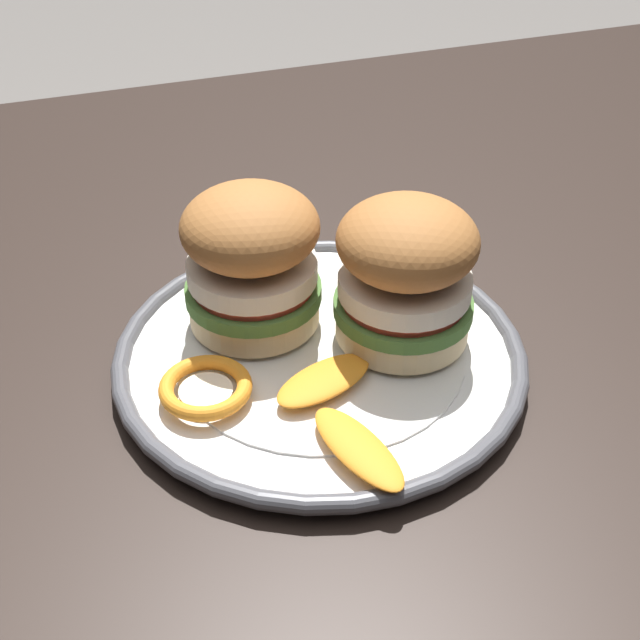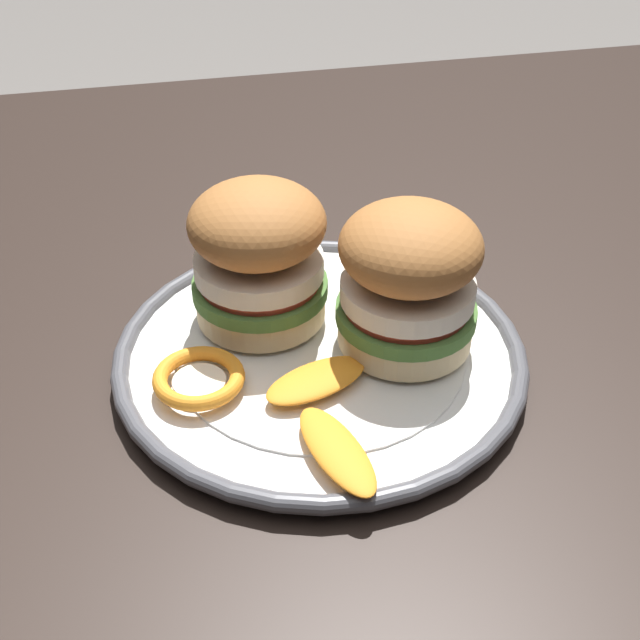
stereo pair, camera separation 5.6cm
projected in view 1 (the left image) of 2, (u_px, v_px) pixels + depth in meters
The scene contains 7 objects.
dining_table at pixel (387, 396), 0.70m from camera, with size 1.45×0.99×0.75m.
dinner_plate at pixel (320, 356), 0.59m from camera, with size 0.28×0.28×0.02m.
sandwich_half_left at pixel (251, 255), 0.58m from camera, with size 0.13×0.13×0.10m.
sandwich_half_right at pixel (406, 272), 0.56m from camera, with size 0.13×0.13×0.10m.
orange_peel_curled at pixel (206, 388), 0.54m from camera, with size 0.06×0.06×0.01m.
orange_peel_strip_long at pixel (358, 448), 0.50m from camera, with size 0.05×0.08×0.01m.
orange_peel_strip_short at pixel (324, 380), 0.55m from camera, with size 0.08×0.06×0.01m.
Camera 1 is at (0.22, 0.47, 1.13)m, focal length 48.45 mm.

